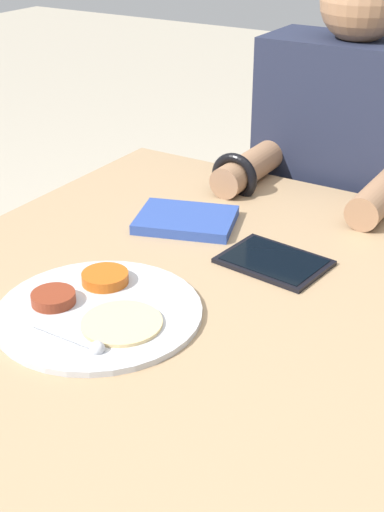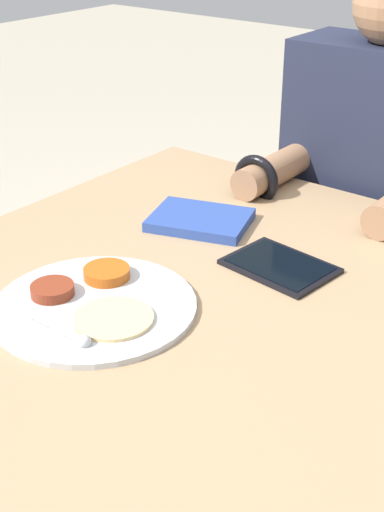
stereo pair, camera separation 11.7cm
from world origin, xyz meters
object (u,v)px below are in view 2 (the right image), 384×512
object	(u,v)px
red_notebook	(200,221)
person_diner	(365,243)
tablet_device	(280,266)
thali_tray	(94,304)

from	to	relation	value
red_notebook	person_diner	size ratio (longest dim) A/B	0.19
tablet_device	person_diner	xyz separation A→B (m)	(-0.07, 0.52, -0.18)
thali_tray	red_notebook	world-z (taller)	thali_tray
thali_tray	red_notebook	distance (m)	0.36
red_notebook	tablet_device	bearing A→B (deg)	-14.50
thali_tray	person_diner	world-z (taller)	person_diner
person_diner	red_notebook	bearing A→B (deg)	-108.22
thali_tray	person_diner	size ratio (longest dim) A/B	0.27
thali_tray	tablet_device	size ratio (longest dim) A/B	1.67
thali_tray	red_notebook	size ratio (longest dim) A/B	1.44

